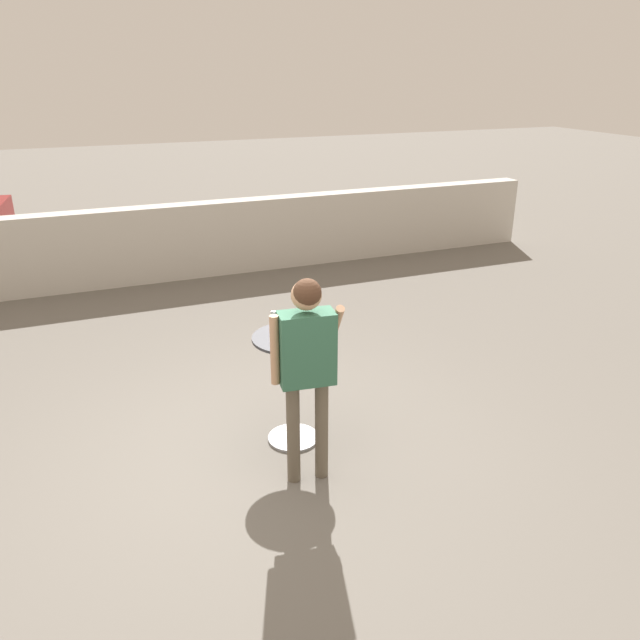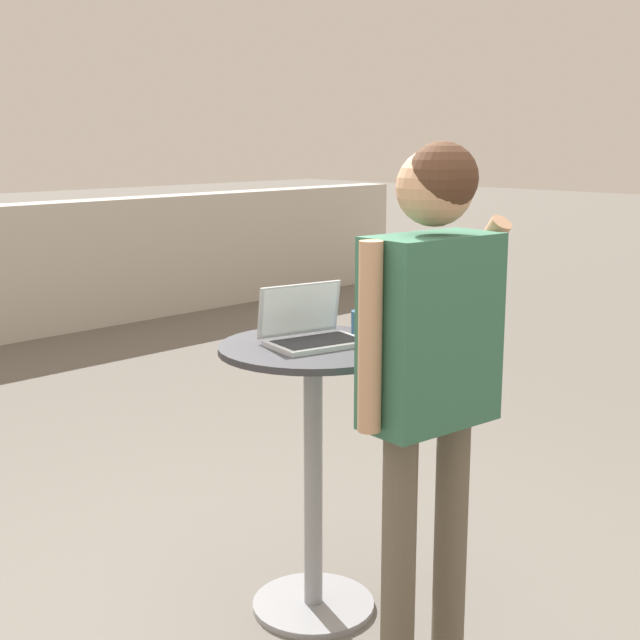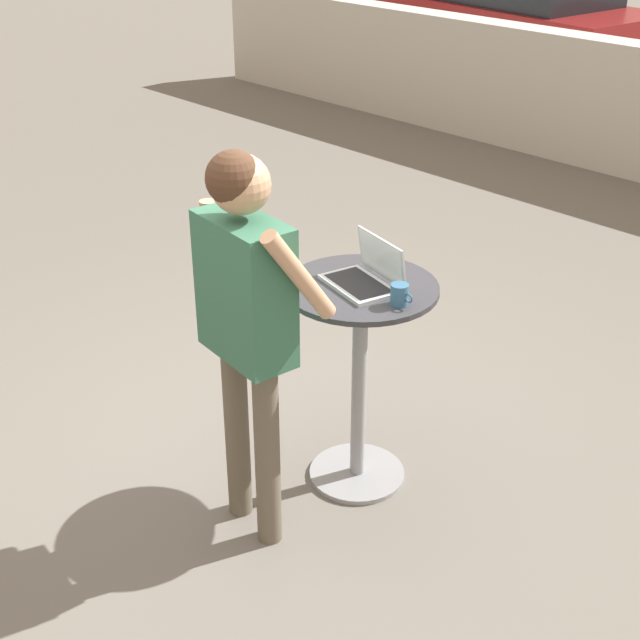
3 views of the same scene
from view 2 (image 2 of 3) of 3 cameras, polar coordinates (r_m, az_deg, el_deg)
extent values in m
cylinder|color=gray|center=(3.61, -0.43, -17.74)|extent=(0.47, 0.47, 0.03)
cylinder|color=gray|center=(3.39, -0.44, -10.21)|extent=(0.07, 0.07, 0.99)
cylinder|color=#333338|center=(3.23, -0.45, -1.81)|extent=(0.69, 0.69, 0.02)
cube|color=#B7BABF|center=(3.21, -0.19, -1.50)|extent=(0.38, 0.29, 0.02)
cube|color=black|center=(3.21, -0.19, -1.33)|extent=(0.33, 0.23, 0.00)
cube|color=#B7BABF|center=(3.29, -1.33, 0.70)|extent=(0.34, 0.12, 0.19)
cube|color=white|center=(3.29, -1.27, 0.70)|extent=(0.31, 0.10, 0.17)
cylinder|color=#336084|center=(3.37, 2.66, -0.20)|extent=(0.08, 0.08, 0.09)
torus|color=#336084|center=(3.41, 3.24, -0.04)|extent=(0.04, 0.01, 0.04)
cylinder|color=brown|center=(2.93, 5.05, -15.47)|extent=(0.11, 0.11, 0.90)
cylinder|color=brown|center=(3.09, 8.34, -14.09)|extent=(0.11, 0.11, 0.90)
cube|color=#33664C|center=(2.76, 7.11, -0.71)|extent=(0.46, 0.27, 0.59)
sphere|color=tan|center=(2.70, 7.35, 8.41)|extent=(0.23, 0.23, 0.23)
sphere|color=#472D1E|center=(2.68, 7.82, 9.00)|extent=(0.22, 0.22, 0.22)
cylinder|color=tan|center=(2.58, 3.23, -1.15)|extent=(0.07, 0.07, 0.56)
cylinder|color=tan|center=(2.97, 9.38, 2.63)|extent=(0.11, 0.34, 0.43)
camera|label=1|loc=(2.92, 125.36, 23.02)|focal=35.00mm
camera|label=3|loc=(4.76, 51.51, 19.17)|focal=50.00mm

